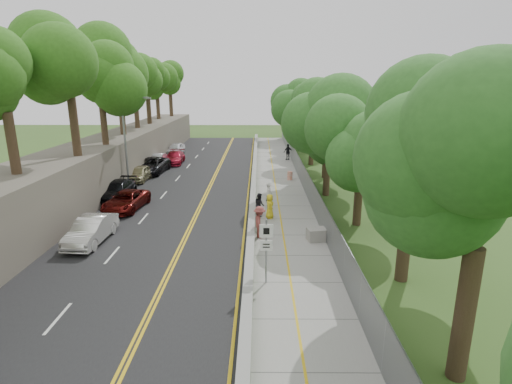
# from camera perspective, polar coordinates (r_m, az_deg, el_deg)

# --- Properties ---
(ground) EXTENTS (140.00, 140.00, 0.00)m
(ground) POSITION_cam_1_polar(r_m,az_deg,el_deg) (21.74, -1.50, -9.15)
(ground) COLOR #33511E
(ground) RESTS_ON ground
(road) EXTENTS (11.20, 66.00, 0.04)m
(road) POSITION_cam_1_polar(r_m,az_deg,el_deg) (36.44, -9.23, 0.82)
(road) COLOR black
(road) RESTS_ON ground
(sidewalk) EXTENTS (4.20, 66.00, 0.05)m
(sidewalk) POSITION_cam_1_polar(r_m,az_deg,el_deg) (35.97, 3.35, 0.82)
(sidewalk) COLOR gray
(sidewalk) RESTS_ON ground
(jersey_barrier) EXTENTS (0.42, 66.00, 0.60)m
(jersey_barrier) POSITION_cam_1_polar(r_m,az_deg,el_deg) (35.85, -0.31, 1.25)
(jersey_barrier) COLOR #86DD34
(jersey_barrier) RESTS_ON ground
(rock_embankment) EXTENTS (5.00, 66.00, 4.00)m
(rock_embankment) POSITION_cam_1_polar(r_m,az_deg,el_deg) (38.22, -21.45, 3.68)
(rock_embankment) COLOR #595147
(rock_embankment) RESTS_ON ground
(chainlink_fence) EXTENTS (0.04, 66.00, 2.00)m
(chainlink_fence) POSITION_cam_1_polar(r_m,az_deg,el_deg) (35.91, 6.73, 2.31)
(chainlink_fence) COLOR slate
(chainlink_fence) RESTS_ON ground
(trees_embankment) EXTENTS (6.40, 66.00, 13.00)m
(trees_embankment) POSITION_cam_1_polar(r_m,az_deg,el_deg) (37.42, -22.01, 16.53)
(trees_embankment) COLOR #38771E
(trees_embankment) RESTS_ON rock_embankment
(trees_fenceside) EXTENTS (7.00, 66.00, 14.00)m
(trees_fenceside) POSITION_cam_1_polar(r_m,az_deg,el_deg) (35.40, 10.90, 11.79)
(trees_fenceside) COLOR #37762A
(trees_fenceside) RESTS_ON ground
(streetlight) EXTENTS (2.52, 0.22, 8.00)m
(streetlight) POSITION_cam_1_polar(r_m,az_deg,el_deg) (35.85, -17.89, 7.58)
(streetlight) COLOR gray
(streetlight) RESTS_ON ground
(signpost) EXTENTS (0.62, 0.09, 3.10)m
(signpost) POSITION_cam_1_polar(r_m,az_deg,el_deg) (18.18, 1.48, -7.45)
(signpost) COLOR gray
(signpost) RESTS_ON sidewalk
(construction_barrel) EXTENTS (0.49, 0.49, 0.81)m
(construction_barrel) POSITION_cam_1_polar(r_m,az_deg,el_deg) (38.32, 4.87, 2.35)
(construction_barrel) COLOR #E84120
(construction_barrel) RESTS_ON sidewalk
(concrete_block) EXTENTS (1.22, 1.00, 0.72)m
(concrete_block) POSITION_cam_1_polar(r_m,az_deg,el_deg) (23.83, 8.65, -6.00)
(concrete_block) COLOR gray
(concrete_block) RESTS_ON sidewalk
(car_1) EXTENTS (1.77, 4.58, 1.49)m
(car_1) POSITION_cam_1_polar(r_m,az_deg,el_deg) (25.05, -22.49, -5.05)
(car_1) COLOR silver
(car_1) RESTS_ON road
(car_2) EXTENTS (2.68, 5.00, 1.33)m
(car_2) POSITION_cam_1_polar(r_m,az_deg,el_deg) (30.64, -18.07, -1.18)
(car_2) COLOR #510C0A
(car_2) RESTS_ON road
(car_3) EXTENTS (2.24, 5.07, 1.45)m
(car_3) POSITION_cam_1_polar(r_m,az_deg,el_deg) (33.52, -19.30, 0.19)
(car_3) COLOR black
(car_3) RESTS_ON road
(car_4) EXTENTS (1.87, 4.20, 1.40)m
(car_4) POSITION_cam_1_polar(r_m,az_deg,el_deg) (39.34, -16.30, 2.55)
(car_4) COLOR tan
(car_4) RESTS_ON road
(car_5) EXTENTS (1.84, 4.48, 1.44)m
(car_5) POSITION_cam_1_polar(r_m,az_deg,el_deg) (45.37, -14.05, 4.37)
(car_5) COLOR #B6B8BD
(car_5) RESTS_ON road
(car_6) EXTENTS (3.04, 5.80, 1.56)m
(car_6) POSITION_cam_1_polar(r_m,az_deg,el_deg) (42.49, -14.65, 3.69)
(car_6) COLOR black
(car_6) RESTS_ON road
(car_7) EXTENTS (2.13, 4.87, 1.39)m
(car_7) POSITION_cam_1_polar(r_m,az_deg,el_deg) (46.95, -11.55, 4.84)
(car_7) COLOR maroon
(car_7) RESTS_ON road
(car_8) EXTENTS (1.97, 4.44, 1.49)m
(car_8) POSITION_cam_1_polar(r_m,az_deg,el_deg) (52.93, -11.37, 6.05)
(car_8) COLOR white
(car_8) RESTS_ON road
(painter_0) EXTENTS (0.71, 0.93, 1.70)m
(painter_0) POSITION_cam_1_polar(r_m,az_deg,el_deg) (27.19, 1.97, -2.04)
(painter_0) COLOR yellow
(painter_0) RESTS_ON sidewalk
(painter_1) EXTENTS (0.51, 0.73, 1.91)m
(painter_1) POSITION_cam_1_polar(r_m,az_deg,el_deg) (29.45, 1.86, -0.46)
(painter_1) COLOR silver
(painter_1) RESTS_ON sidewalk
(painter_2) EXTENTS (0.86, 0.96, 1.62)m
(painter_2) POSITION_cam_1_polar(r_m,az_deg,el_deg) (27.71, 0.50, -1.78)
(painter_2) COLOR black
(painter_2) RESTS_ON sidewalk
(painter_3) EXTENTS (0.90, 1.34, 1.93)m
(painter_3) POSITION_cam_1_polar(r_m,az_deg,el_deg) (23.77, 0.50, -4.32)
(painter_3) COLOR brown
(painter_3) RESTS_ON sidewalk
(person_far) EXTENTS (1.22, 0.88, 1.92)m
(person_far) POSITION_cam_1_polar(r_m,az_deg,el_deg) (48.31, 4.59, 5.72)
(person_far) COLOR black
(person_far) RESTS_ON sidewalk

